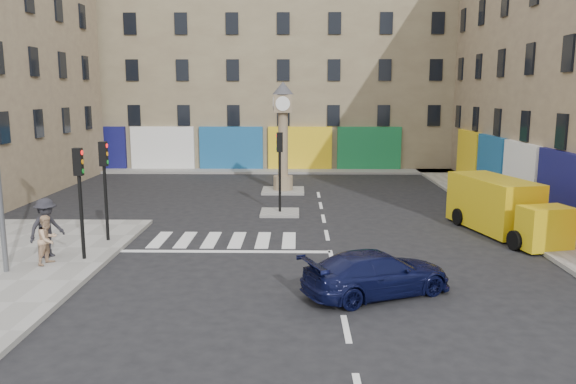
{
  "coord_description": "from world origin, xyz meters",
  "views": [
    {
      "loc": [
        -1.19,
        -17.74,
        5.6
      ],
      "look_at": [
        -1.53,
        2.61,
        2.0
      ],
      "focal_mm": 35.0,
      "sensor_mm": 36.0,
      "label": 1
    }
  ],
  "objects_px": {
    "clock_pillar": "(283,130)",
    "yellow_van": "(502,207)",
    "navy_sedan": "(377,273)",
    "traffic_light_left_far": "(104,175)",
    "traffic_light_left_near": "(80,186)",
    "pedestrian_dark": "(46,228)",
    "traffic_light_island": "(280,159)",
    "pedestrian_tan": "(48,240)"
  },
  "relations": [
    {
      "from": "clock_pillar",
      "to": "pedestrian_dark",
      "type": "xyz_separation_m",
      "value": [
        -7.57,
        -13.64,
        -2.39
      ]
    },
    {
      "from": "pedestrian_dark",
      "to": "clock_pillar",
      "type": "bearing_deg",
      "value": 0.06
    },
    {
      "from": "navy_sedan",
      "to": "yellow_van",
      "type": "xyz_separation_m",
      "value": [
        5.96,
        7.07,
        0.46
      ]
    },
    {
      "from": "traffic_light_left_far",
      "to": "traffic_light_island",
      "type": "bearing_deg",
      "value": 40.6
    },
    {
      "from": "traffic_light_left_near",
      "to": "pedestrian_tan",
      "type": "height_order",
      "value": "traffic_light_left_near"
    },
    {
      "from": "pedestrian_tan",
      "to": "pedestrian_dark",
      "type": "distance_m",
      "value": 0.85
    },
    {
      "from": "traffic_light_left_far",
      "to": "pedestrian_tan",
      "type": "bearing_deg",
      "value": -107.06
    },
    {
      "from": "yellow_van",
      "to": "traffic_light_left_far",
      "type": "bearing_deg",
      "value": 173.3
    },
    {
      "from": "traffic_light_left_near",
      "to": "navy_sedan",
      "type": "xyz_separation_m",
      "value": [
        9.35,
        -2.84,
        -1.99
      ]
    },
    {
      "from": "traffic_light_left_near",
      "to": "yellow_van",
      "type": "distance_m",
      "value": 15.96
    },
    {
      "from": "traffic_light_left_near",
      "to": "pedestrian_tan",
      "type": "xyz_separation_m",
      "value": [
        -0.92,
        -0.59,
        -1.67
      ]
    },
    {
      "from": "navy_sedan",
      "to": "pedestrian_tan",
      "type": "bearing_deg",
      "value": 53.19
    },
    {
      "from": "traffic_light_left_far",
      "to": "pedestrian_tan",
      "type": "distance_m",
      "value": 3.54
    },
    {
      "from": "traffic_light_left_far",
      "to": "clock_pillar",
      "type": "relative_size",
      "value": 0.61
    },
    {
      "from": "traffic_light_island",
      "to": "traffic_light_left_far",
      "type": "bearing_deg",
      "value": -139.4
    },
    {
      "from": "traffic_light_left_near",
      "to": "pedestrian_dark",
      "type": "bearing_deg",
      "value": 173.04
    },
    {
      "from": "traffic_light_island",
      "to": "pedestrian_tan",
      "type": "height_order",
      "value": "traffic_light_island"
    },
    {
      "from": "traffic_light_left_far",
      "to": "traffic_light_left_near",
      "type": "bearing_deg",
      "value": -90.0
    },
    {
      "from": "navy_sedan",
      "to": "traffic_light_left_far",
      "type": "bearing_deg",
      "value": 36.3
    },
    {
      "from": "pedestrian_tan",
      "to": "traffic_light_left_far",
      "type": "bearing_deg",
      "value": -0.66
    },
    {
      "from": "traffic_light_left_near",
      "to": "navy_sedan",
      "type": "relative_size",
      "value": 0.86
    },
    {
      "from": "traffic_light_island",
      "to": "yellow_van",
      "type": "xyz_separation_m",
      "value": [
        9.01,
        -3.57,
        -1.51
      ]
    },
    {
      "from": "pedestrian_dark",
      "to": "traffic_light_left_near",
      "type": "bearing_deg",
      "value": -67.88
    },
    {
      "from": "traffic_light_island",
      "to": "yellow_van",
      "type": "relative_size",
      "value": 0.59
    },
    {
      "from": "traffic_light_island",
      "to": "yellow_van",
      "type": "bearing_deg",
      "value": -21.62
    },
    {
      "from": "traffic_light_island",
      "to": "pedestrian_dark",
      "type": "bearing_deg",
      "value": -134.71
    },
    {
      "from": "clock_pillar",
      "to": "yellow_van",
      "type": "xyz_separation_m",
      "value": [
        9.01,
        -9.57,
        -2.46
      ]
    },
    {
      "from": "traffic_light_left_far",
      "to": "pedestrian_dark",
      "type": "height_order",
      "value": "traffic_light_left_far"
    },
    {
      "from": "traffic_light_left_far",
      "to": "navy_sedan",
      "type": "xyz_separation_m",
      "value": [
        9.35,
        -5.24,
        -1.99
      ]
    },
    {
      "from": "clock_pillar",
      "to": "yellow_van",
      "type": "relative_size",
      "value": 0.98
    },
    {
      "from": "traffic_light_left_near",
      "to": "navy_sedan",
      "type": "distance_m",
      "value": 9.98
    },
    {
      "from": "traffic_light_left_far",
      "to": "clock_pillar",
      "type": "bearing_deg",
      "value": 61.06
    },
    {
      "from": "navy_sedan",
      "to": "clock_pillar",
      "type": "bearing_deg",
      "value": -14.04
    },
    {
      "from": "traffic_light_left_far",
      "to": "yellow_van",
      "type": "bearing_deg",
      "value": 6.81
    },
    {
      "from": "traffic_light_left_near",
      "to": "pedestrian_dark",
      "type": "relative_size",
      "value": 1.84
    },
    {
      "from": "traffic_light_left_far",
      "to": "clock_pillar",
      "type": "distance_m",
      "value": 13.05
    },
    {
      "from": "clock_pillar",
      "to": "yellow_van",
      "type": "bearing_deg",
      "value": -46.7
    },
    {
      "from": "pedestrian_tan",
      "to": "clock_pillar",
      "type": "bearing_deg",
      "value": -10.25
    },
    {
      "from": "traffic_light_left_near",
      "to": "yellow_van",
      "type": "bearing_deg",
      "value": 15.43
    },
    {
      "from": "traffic_light_island",
      "to": "pedestrian_dark",
      "type": "height_order",
      "value": "traffic_light_island"
    },
    {
      "from": "traffic_light_island",
      "to": "pedestrian_tan",
      "type": "distance_m",
      "value": 11.19
    },
    {
      "from": "traffic_light_left_near",
      "to": "traffic_light_island",
      "type": "height_order",
      "value": "traffic_light_left_near"
    }
  ]
}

